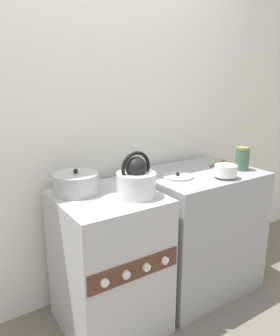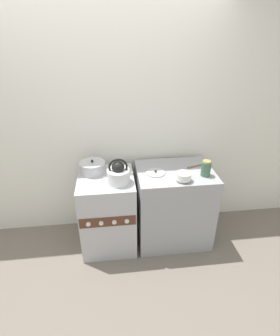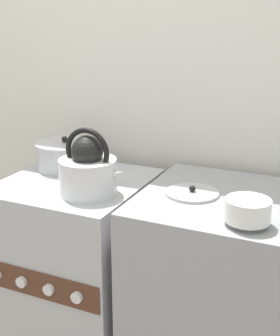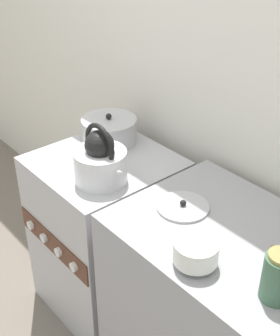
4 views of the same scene
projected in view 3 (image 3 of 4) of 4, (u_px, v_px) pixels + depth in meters
wall_back at (117, 72)px, 2.15m from camera, size 7.00×0.06×2.50m
stove at (79, 271)px, 2.06m from camera, size 0.57×0.61×0.85m
counter at (243, 307)px, 1.78m from camera, size 0.80×0.62×0.87m
kettle at (88, 170)px, 1.76m from camera, size 0.27×0.22×0.26m
cooking_pot at (66, 155)px, 2.07m from camera, size 0.26×0.26×0.15m
enamel_bowl at (248, 211)px, 1.44m from camera, size 0.14×0.14×0.09m
loose_pot_lid at (192, 193)px, 1.71m from camera, size 0.20×0.20×0.03m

